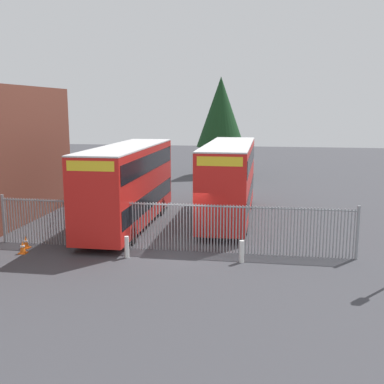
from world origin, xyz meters
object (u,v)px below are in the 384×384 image
bollard_center_front (242,252)px  traffic_cone_mid_forecourt (23,247)px  double_decker_bus_behind_fence_left (229,178)px  traffic_cone_by_gate (26,242)px  double_decker_bus_near_gate (128,183)px  bollard_near_left (127,247)px

bollard_center_front → traffic_cone_mid_forecourt: bollard_center_front is taller
double_decker_bus_behind_fence_left → traffic_cone_by_gate: (-8.81, -7.25, -2.13)m
traffic_cone_by_gate → double_decker_bus_near_gate: bearing=52.7°
double_decker_bus_near_gate → traffic_cone_mid_forecourt: (-3.30, -5.46, -2.13)m
bollard_center_front → traffic_cone_mid_forecourt: bearing=-178.1°
double_decker_bus_near_gate → double_decker_bus_behind_fence_left: bearing=26.2°
bollard_center_front → traffic_cone_mid_forecourt: 9.75m
bollard_near_left → traffic_cone_by_gate: bollard_near_left is taller
double_decker_bus_behind_fence_left → bollard_near_left: bearing=-115.6°
double_decker_bus_behind_fence_left → traffic_cone_mid_forecourt: 11.92m
double_decker_bus_near_gate → traffic_cone_mid_forecourt: 6.72m
double_decker_bus_near_gate → bollard_center_front: 8.47m
double_decker_bus_near_gate → bollard_center_front: bearing=-38.5°
bollard_near_left → traffic_cone_mid_forecourt: (-4.78, -0.18, -0.19)m
double_decker_bus_near_gate → bollard_near_left: size_ratio=11.38×
double_decker_bus_near_gate → traffic_cone_by_gate: bearing=-127.3°
bollard_near_left → double_decker_bus_near_gate: bearing=105.7°
double_decker_bus_near_gate → bollard_near_left: bearing=-74.3°
double_decker_bus_behind_fence_left → traffic_cone_by_gate: bearing=-140.5°
double_decker_bus_near_gate → bollard_near_left: double_decker_bus_near_gate is taller
traffic_cone_by_gate → double_decker_bus_behind_fence_left: bearing=39.5°
bollard_center_front → traffic_cone_by_gate: 10.03m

